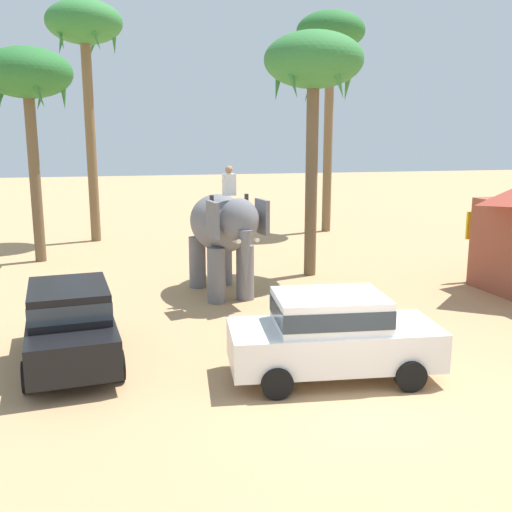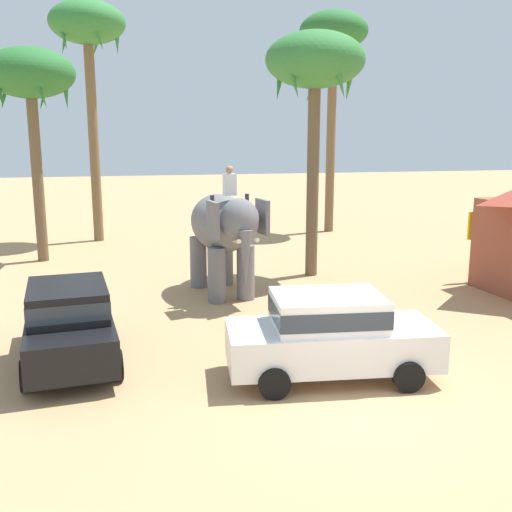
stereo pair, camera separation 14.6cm
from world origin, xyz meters
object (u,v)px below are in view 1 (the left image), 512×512
Objects in this scene: palm_tree_near_hut at (85,32)px; palm_tree_left_of_road at (330,40)px; elephant_with_mahout at (223,230)px; palm_tree_behind_elephant at (314,67)px; palm_tree_far_back at (27,79)px; car_parked_far_side at (70,321)px; car_sedan_foreground at (332,332)px; signboard_yellow at (480,230)px.

palm_tree_left_of_road is at bearing 1.09° from palm_tree_near_hut.
elephant_with_mahout is 6.19m from palm_tree_behind_elephant.
palm_tree_far_back reaches higher than elephant_with_mahout.
palm_tree_near_hut reaches higher than car_parked_far_side.
elephant_with_mahout is (-1.03, 6.48, 1.06)m from car_sedan_foreground.
signboard_yellow is at bearing -0.90° from elephant_with_mahout.
palm_tree_left_of_road is at bearing 97.57° from signboard_yellow.
palm_tree_near_hut reaches higher than signboard_yellow.
car_sedan_foreground is 15.65m from palm_tree_far_back.
elephant_with_mahout is at bearing 48.35° from car_parked_far_side.
signboard_yellow is (12.46, -10.44, -7.26)m from palm_tree_near_hut.
palm_tree_near_hut is at bearing 111.24° from elephant_with_mahout.
signboard_yellow is (8.46, -0.13, -0.30)m from elephant_with_mahout.
signboard_yellow is (7.43, 6.35, 0.76)m from car_sedan_foreground.
palm_tree_left_of_road is (3.70, 8.63, 2.18)m from palm_tree_behind_elephant.
elephant_with_mahout is 0.39× the size of palm_tree_left_of_road.
palm_tree_left_of_road is 13.83m from palm_tree_far_back.
palm_tree_left_of_road is at bearing 18.00° from palm_tree_far_back.
car_sedan_foreground is 0.41× the size of palm_tree_left_of_road.
elephant_with_mahout is 13.07m from palm_tree_near_hut.
car_sedan_foreground is 10.51m from palm_tree_behind_elephant.
car_sedan_foreground is 0.53× the size of palm_tree_behind_elephant.
signboard_yellow is at bearing -39.96° from palm_tree_near_hut.
car_sedan_foreground is 0.55× the size of palm_tree_far_back.
palm_tree_left_of_road is (11.08, 15.07, 8.09)m from car_parked_far_side.
elephant_with_mahout is 8.46m from signboard_yellow.
palm_tree_far_back is 3.24× the size of signboard_yellow.
palm_tree_behind_elephant is 11.38m from palm_tree_near_hut.
signboard_yellow reaches higher than car_parked_far_side.
palm_tree_behind_elephant is at bearing 74.54° from car_sedan_foreground.
palm_tree_behind_elephant is (3.35, 1.89, 4.85)m from elephant_with_mahout.
palm_tree_behind_elephant is at bearing -113.17° from palm_tree_left_of_road.
palm_tree_behind_elephant is at bearing -48.88° from palm_tree_near_hut.
palm_tree_near_hut is at bearing 140.04° from signboard_yellow.
signboard_yellow is at bearing -82.43° from palm_tree_left_of_road.
car_parked_far_side is at bearing -90.13° from palm_tree_near_hut.
signboard_yellow is at bearing 19.44° from car_parked_far_side.
palm_tree_left_of_road is 1.33× the size of palm_tree_far_back.
palm_tree_behind_elephant is (2.32, 8.37, 5.91)m from car_sedan_foreground.
palm_tree_near_hut reaches higher than car_sedan_foreground.
elephant_with_mahout is at bearing -150.56° from palm_tree_behind_elephant.
signboard_yellow is (14.37, -6.44, -4.98)m from palm_tree_far_back.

